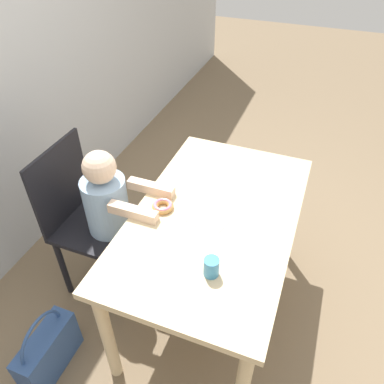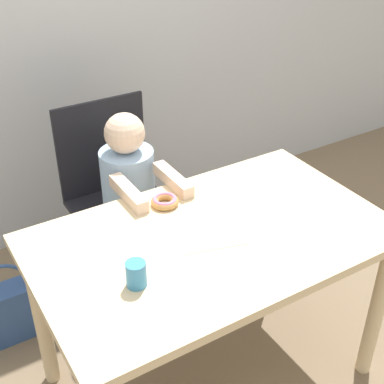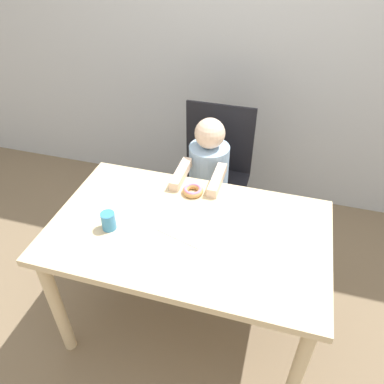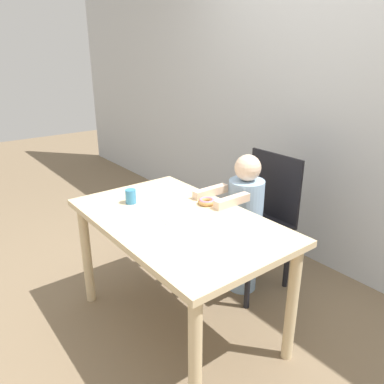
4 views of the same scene
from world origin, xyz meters
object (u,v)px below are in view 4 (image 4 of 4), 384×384
chair (258,219)px  handbag (194,235)px  cup (131,196)px  donut (207,201)px  child_figure (244,224)px

chair → handbag: 0.70m
chair → cup: (-0.29, -0.81, 0.27)m
chair → cup: bearing=-109.8°
chair → cup: size_ratio=10.89×
chair → handbag: size_ratio=2.28×
donut → handbag: bearing=147.7°
donut → chair: bearing=89.9°
child_figure → handbag: child_figure is taller
child_figure → handbag: 0.70m
donut → cup: size_ratio=1.23×
handbag → cup: size_ratio=4.78×
child_figure → donut: (-0.00, -0.33, 0.25)m
chair → child_figure: size_ratio=0.96×
chair → child_figure: (-0.00, -0.14, 0.00)m
child_figure → donut: 0.41m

